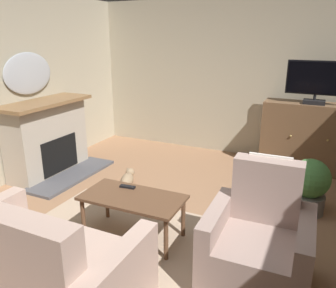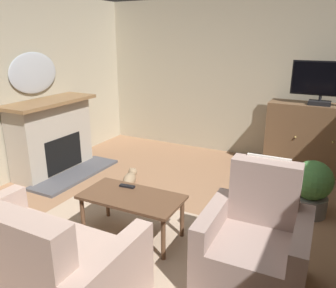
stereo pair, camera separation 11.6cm
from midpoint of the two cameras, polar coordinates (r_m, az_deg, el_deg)
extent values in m
cube|color=#936B4C|center=(3.69, -0.14, -15.78)|extent=(5.84, 6.56, 0.04)
cube|color=#B2A88E|center=(5.97, 13.63, 10.56)|extent=(5.84, 0.10, 2.63)
cube|color=tan|center=(3.68, -6.95, -15.58)|extent=(2.22, 1.62, 0.01)
cube|color=#4C4C51|center=(5.31, -14.70, -4.94)|extent=(0.50, 1.47, 0.04)
cube|color=#ADA393|center=(5.43, -18.48, 0.99)|extent=(0.45, 1.27, 1.07)
cube|color=black|center=(5.36, -16.87, -1.47)|extent=(0.10, 0.71, 0.52)
cube|color=olive|center=(5.27, -18.78, 6.78)|extent=(0.57, 1.43, 0.05)
ellipsoid|color=#B2B7BF|center=(5.40, -21.17, 11.12)|extent=(0.06, 0.87, 0.60)
cube|color=#4A3523|center=(5.77, 23.45, -3.92)|extent=(1.35, 0.39, 0.06)
cube|color=brown|center=(5.62, 24.07, 0.82)|extent=(1.41, 0.45, 1.06)
sphere|color=tan|center=(5.39, 21.28, 1.08)|extent=(0.03, 0.03, 0.03)
sphere|color=tan|center=(5.37, 26.64, 0.31)|extent=(0.03, 0.03, 0.03)
cube|color=black|center=(5.44, 24.78, 6.31)|extent=(0.31, 0.20, 0.06)
cylinder|color=black|center=(5.43, 24.87, 7.03)|extent=(0.04, 0.04, 0.08)
cube|color=black|center=(5.39, 25.27, 9.99)|extent=(0.85, 0.05, 0.49)
cube|color=black|center=(5.36, 25.25, 9.96)|extent=(0.81, 0.01, 0.45)
cube|color=brown|center=(3.49, -5.23, -8.91)|extent=(1.06, 0.55, 0.03)
cylinder|color=brown|center=(3.59, 3.34, -12.39)|extent=(0.04, 0.04, 0.44)
cylinder|color=brown|center=(4.00, -9.38, -9.24)|extent=(0.04, 0.04, 0.44)
cylinder|color=brown|center=(3.25, 0.26, -15.86)|extent=(0.04, 0.04, 0.44)
cylinder|color=brown|center=(3.70, -13.31, -11.87)|extent=(0.04, 0.04, 0.44)
cube|color=black|center=(3.67, -6.01, -7.11)|extent=(0.17, 0.07, 0.02)
cube|color=#BC9E8E|center=(3.07, -19.25, -19.63)|extent=(1.26, 0.87, 0.42)
cube|color=slate|center=(2.97, -24.89, -14.04)|extent=(0.37, 0.15, 0.36)
cube|color=#A3897F|center=(3.07, 15.12, -18.77)|extent=(0.60, 0.82, 0.46)
cube|color=#A3897F|center=(3.07, 17.03, -7.72)|extent=(0.58, 0.20, 0.57)
cube|color=#A3897F|center=(2.99, 22.29, -18.30)|extent=(0.15, 0.80, 0.66)
cube|color=#A3897F|center=(3.07, 8.54, -15.97)|extent=(0.15, 0.80, 0.66)
cube|color=white|center=(3.06, 17.56, -4.09)|extent=(0.37, 0.03, 0.24)
cylinder|color=slate|center=(4.41, 23.43, -9.44)|extent=(0.39, 0.39, 0.23)
sphere|color=#4C8E47|center=(4.28, 23.95, -5.62)|extent=(0.46, 0.46, 0.46)
ellipsoid|color=#937A5B|center=(4.81, -5.85, -6.01)|extent=(0.28, 0.38, 0.17)
sphere|color=#937A5B|center=(4.99, -5.32, -4.75)|extent=(0.13, 0.13, 0.13)
cone|color=#937A5B|center=(4.97, -5.73, -4.09)|extent=(0.04, 0.04, 0.04)
cone|color=#937A5B|center=(4.96, -4.95, -4.13)|extent=(0.04, 0.04, 0.04)
cylinder|color=#937A5B|center=(4.60, -7.07, -7.72)|extent=(0.11, 0.22, 0.09)
camera|label=1|loc=(0.06, -89.09, 0.30)|focal=36.09mm
camera|label=2|loc=(0.06, 90.91, -0.30)|focal=36.09mm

